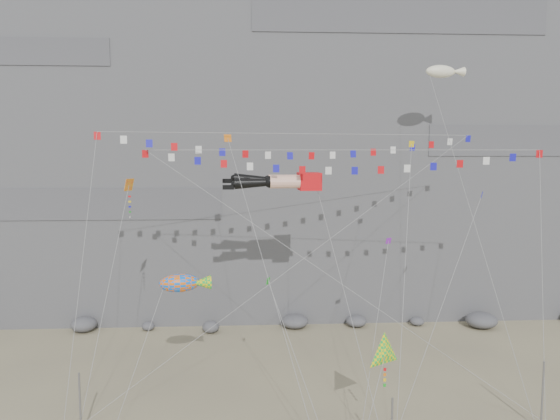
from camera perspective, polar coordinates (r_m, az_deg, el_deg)
name	(u,v)px	position (r m, az deg, el deg)	size (l,w,h in m)	color
ground	(317,410)	(38.19, 3.85, -20.17)	(120.00, 120.00, 0.00)	tan
cliff	(285,84)	(66.63, 0.51, 13.07)	(80.00, 28.00, 50.00)	slate
talus_boulders	(295,322)	(53.69, 1.56, -11.58)	(60.00, 3.00, 1.20)	slate
anchor_pole_left	(80,406)	(35.99, -20.16, -18.68)	(0.12, 0.12, 4.04)	gray
anchor_pole_right	(542,396)	(38.30, 25.73, -17.12)	(0.12, 0.12, 4.35)	gray
legs_kite	(282,182)	(40.95, 0.25, 2.99)	(9.51, 15.42, 20.59)	red
flag_banner_upper	(301,134)	(41.71, 2.18, 7.94)	(29.44, 13.80, 25.81)	red
flag_banner_lower	(342,150)	(39.34, 6.51, 6.22)	(28.08, 8.42, 21.93)	red
harlequin_kite	(129,186)	(39.70, -15.51, 2.47)	(2.70, 8.89, 16.65)	red
fish_windsock	(179,283)	(36.61, -10.46, -7.53)	(5.65, 5.61, 10.15)	orange
delta_kite	(385,354)	(33.49, 10.94, -14.55)	(4.06, 5.59, 7.56)	yellow
blimp_windsock	(441,72)	(49.48, 16.45, 13.63)	(3.92, 15.32, 27.69)	white
small_kite_a	(229,142)	(40.47, -5.36, 7.05)	(6.05, 13.98, 22.92)	orange
small_kite_b	(388,245)	(40.99, 11.22, -3.57)	(4.80, 11.11, 15.33)	purple
small_kite_c	(269,284)	(35.46, -1.13, -7.76)	(3.84, 7.50, 11.47)	green
small_kite_d	(411,151)	(42.08, 13.55, 6.05)	(5.03, 13.76, 22.31)	yellow
small_kite_e	(480,199)	(42.29, 20.20, 1.05)	(9.69, 10.49, 19.20)	#1815BB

